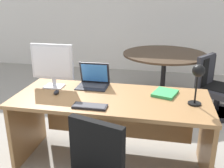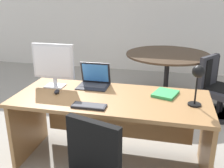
{
  "view_description": "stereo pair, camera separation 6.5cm",
  "coord_description": "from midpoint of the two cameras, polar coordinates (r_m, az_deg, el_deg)",
  "views": [
    {
      "loc": [
        0.48,
        -2.3,
        1.72
      ],
      "look_at": [
        0.0,
        0.04,
        0.87
      ],
      "focal_mm": 41.86,
      "sensor_mm": 36.0,
      "label": 1
    },
    {
      "loc": [
        0.54,
        -2.29,
        1.72
      ],
      "look_at": [
        0.0,
        0.04,
        0.87
      ],
      "focal_mm": 41.86,
      "sensor_mm": 36.0,
      "label": 2
    }
  ],
  "objects": [
    {
      "name": "mouse",
      "position": [
        2.68,
        -12.74,
        -1.77
      ],
      "size": [
        0.05,
        0.09,
        0.04
      ],
      "color": "black",
      "rests_on": "desk"
    },
    {
      "name": "ground",
      "position": [
        4.2,
        3.54,
        -4.72
      ],
      "size": [
        12.0,
        12.0,
        0.0
      ],
      "primitive_type": "plane",
      "color": "gray"
    },
    {
      "name": "back_wall",
      "position": [
        5.9,
        6.81,
        16.25
      ],
      "size": [
        10.0,
        0.1,
        2.8
      ],
      "primitive_type": "cube",
      "color": "silver",
      "rests_on": "ground"
    },
    {
      "name": "desk_lamp",
      "position": [
        2.37,
        17.51,
        1.65
      ],
      "size": [
        0.12,
        0.14,
        0.38
      ],
      "color": "black",
      "rests_on": "desk"
    },
    {
      "name": "keyboard",
      "position": [
        2.33,
        -5.65,
        -4.86
      ],
      "size": [
        0.31,
        0.12,
        0.02
      ],
      "color": "black",
      "rests_on": "desk"
    },
    {
      "name": "meeting_chair_far",
      "position": [
        4.07,
        20.72,
        -1.68
      ],
      "size": [
        0.65,
        0.64,
        0.87
      ],
      "color": "black",
      "rests_on": "ground"
    },
    {
      "name": "meeting_chair_near",
      "position": [
        4.15,
        21.29,
        -1.5
      ],
      "size": [
        0.64,
        0.63,
        0.82
      ],
      "color": "black",
      "rests_on": "ground"
    },
    {
      "name": "laptop",
      "position": [
        2.84,
        -4.66,
        1.16
      ],
      "size": [
        0.33,
        0.27,
        0.25
      ],
      "color": "black",
      "rests_on": "desk"
    },
    {
      "name": "desk",
      "position": [
        2.68,
        -0.65,
        -6.59
      ],
      "size": [
        1.9,
        0.81,
        0.75
      ],
      "color": "#9E7042",
      "rests_on": "ground"
    },
    {
      "name": "monitor",
      "position": [
        2.81,
        -13.55,
        4.45
      ],
      "size": [
        0.45,
        0.16,
        0.47
      ],
      "color": "silver",
      "rests_on": "desk"
    },
    {
      "name": "meeting_table",
      "position": [
        4.42,
        10.86,
        4.29
      ],
      "size": [
        1.36,
        1.36,
        0.77
      ],
      "color": "black",
      "rests_on": "ground"
    },
    {
      "name": "book",
      "position": [
        2.65,
        10.83,
        -1.97
      ],
      "size": [
        0.28,
        0.31,
        0.03
      ],
      "color": "green",
      "rests_on": "desk"
    }
  ]
}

